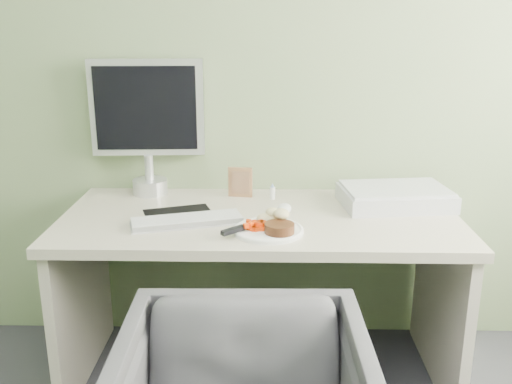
{
  "coord_description": "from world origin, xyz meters",
  "views": [
    {
      "loc": [
        0.03,
        -0.55,
        1.48
      ],
      "look_at": [
        -0.01,
        1.5,
        0.87
      ],
      "focal_mm": 40.0,
      "sensor_mm": 36.0,
      "label": 1
    }
  ],
  "objects_px": {
    "desk": "(260,257)",
    "scanner": "(395,198)",
    "plate": "(268,231)",
    "monitor": "(147,119)"
  },
  "relations": [
    {
      "from": "desk",
      "to": "scanner",
      "type": "relative_size",
      "value": 3.59
    },
    {
      "from": "desk",
      "to": "plate",
      "type": "xyz_separation_m",
      "value": [
        0.03,
        -0.19,
        0.19
      ]
    },
    {
      "from": "desk",
      "to": "scanner",
      "type": "xyz_separation_m",
      "value": [
        0.57,
        0.14,
        0.22
      ]
    },
    {
      "from": "scanner",
      "to": "monitor",
      "type": "xyz_separation_m",
      "value": [
        -1.07,
        0.17,
        0.3
      ]
    },
    {
      "from": "desk",
      "to": "monitor",
      "type": "relative_size",
      "value": 2.68
    },
    {
      "from": "desk",
      "to": "scanner",
      "type": "distance_m",
      "value": 0.63
    },
    {
      "from": "desk",
      "to": "scanner",
      "type": "bearing_deg",
      "value": 14.01
    },
    {
      "from": "desk",
      "to": "monitor",
      "type": "height_order",
      "value": "monitor"
    },
    {
      "from": "desk",
      "to": "monitor",
      "type": "bearing_deg",
      "value": 147.88
    },
    {
      "from": "desk",
      "to": "scanner",
      "type": "height_order",
      "value": "scanner"
    }
  ]
}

